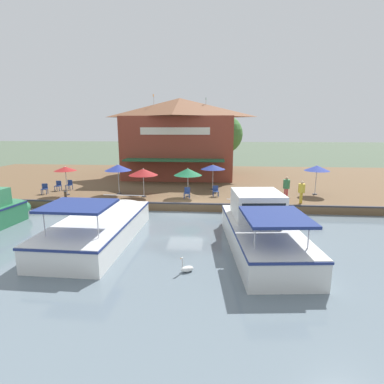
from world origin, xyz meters
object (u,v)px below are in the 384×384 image
at_px(waterfront_restaurant, 180,137).
at_px(cafe_chair_facing_river, 216,191).
at_px(patio_umbrella_mid_patio_right, 65,169).
at_px(cafe_chair_far_corner_seat, 58,185).
at_px(patio_umbrella_far_corner, 317,168).
at_px(person_near_entrance, 286,185).
at_px(patio_umbrella_mid_patio_left, 213,167).
at_px(cafe_chair_mid_patio, 187,192).
at_px(tree_behind_restaurant, 222,135).
at_px(motorboat_nearest_quay, 258,226).
at_px(patio_umbrella_by_entrance, 143,172).
at_px(cafe_chair_under_first_umbrella, 69,184).
at_px(cafe_chair_beside_entrance, 45,188).
at_px(patio_umbrella_back_row, 118,168).
at_px(motorboat_second_along, 104,224).
at_px(swan, 187,268).
at_px(person_at_quay_edge, 302,189).
at_px(mooring_post, 66,196).
at_px(patio_umbrella_near_quay_edge, 188,172).

bearing_deg(waterfront_restaurant, cafe_chair_facing_river, 21.56).
xyz_separation_m(patio_umbrella_mid_patio_right, cafe_chair_far_corner_seat, (-1.57, -1.59, -1.65)).
bearing_deg(patio_umbrella_far_corner, person_near_entrance, -55.81).
bearing_deg(patio_umbrella_mid_patio_left, cafe_chair_far_corner_seat, -83.36).
xyz_separation_m(cafe_chair_mid_patio, tree_behind_restaurant, (-15.38, 2.84, 3.94)).
bearing_deg(motorboat_nearest_quay, cafe_chair_mid_patio, -149.83).
distance_m(patio_umbrella_by_entrance, tree_behind_restaurant, 16.59).
xyz_separation_m(patio_umbrella_mid_patio_left, cafe_chair_under_first_umbrella, (1.10, -12.56, -1.52)).
bearing_deg(cafe_chair_beside_entrance, motorboat_nearest_quay, 63.24).
bearing_deg(patio_umbrella_back_row, patio_umbrella_by_entrance, 67.98).
height_order(cafe_chair_far_corner_seat, cafe_chair_facing_river, same).
relative_size(patio_umbrella_by_entrance, patio_umbrella_mid_patio_right, 0.97).
relative_size(patio_umbrella_mid_patio_left, cafe_chair_facing_river, 2.64).
bearing_deg(motorboat_second_along, waterfront_restaurant, 173.48).
xyz_separation_m(patio_umbrella_back_row, swan, (12.16, 6.80, -2.55)).
relative_size(motorboat_nearest_quay, swan, 13.79).
distance_m(patio_umbrella_by_entrance, person_at_quay_edge, 11.87).
xyz_separation_m(cafe_chair_far_corner_seat, cafe_chair_facing_river, (1.15, 13.60, 0.00)).
bearing_deg(person_at_quay_edge, patio_umbrella_mid_patio_right, -94.14).
xyz_separation_m(waterfront_restaurant, motorboat_second_along, (18.12, -2.07, -4.16)).
bearing_deg(tree_behind_restaurant, cafe_chair_under_first_umbrella, -46.15).
bearing_deg(patio_umbrella_by_entrance, patio_umbrella_back_row, -112.02).
xyz_separation_m(patio_umbrella_far_corner, patio_umbrella_mid_patio_left, (-1.36, -8.35, -0.16)).
relative_size(cafe_chair_beside_entrance, cafe_chair_facing_river, 1.00).
bearing_deg(cafe_chair_beside_entrance, mooring_post, 53.17).
xyz_separation_m(waterfront_restaurant, cafe_chair_beside_entrance, (10.47, -9.99, -3.84)).
bearing_deg(tree_behind_restaurant, patio_umbrella_far_corner, 29.41).
distance_m(patio_umbrella_near_quay_edge, person_at_quay_edge, 8.48).
relative_size(patio_umbrella_mid_patio_right, cafe_chair_facing_river, 2.76).
relative_size(cafe_chair_far_corner_seat, swan, 1.23).
xyz_separation_m(patio_umbrella_back_row, cafe_chair_far_corner_seat, (-0.83, -5.67, -1.70)).
height_order(patio_umbrella_mid_patio_left, patio_umbrella_mid_patio_right, patio_umbrella_mid_patio_right).
xyz_separation_m(patio_umbrella_by_entrance, patio_umbrella_mid_patio_left, (-3.31, 5.37, 0.02)).
height_order(motorboat_second_along, tree_behind_restaurant, tree_behind_restaurant).
distance_m(patio_umbrella_back_row, person_near_entrance, 13.35).
distance_m(cafe_chair_beside_entrance, tree_behind_restaurant, 21.20).
height_order(patio_umbrella_near_quay_edge, cafe_chair_beside_entrance, patio_umbrella_near_quay_edge).
bearing_deg(waterfront_restaurant, mooring_post, -29.31).
bearing_deg(cafe_chair_mid_patio, patio_umbrella_back_row, -101.39).
bearing_deg(patio_umbrella_mid_patio_left, mooring_post, -64.90).
height_order(motorboat_nearest_quay, mooring_post, motorboat_nearest_quay).
distance_m(cafe_chair_mid_patio, mooring_post, 9.08).
height_order(cafe_chair_beside_entrance, tree_behind_restaurant, tree_behind_restaurant).
distance_m(patio_umbrella_far_corner, swan, 16.29).
distance_m(cafe_chair_facing_river, person_at_quay_edge, 6.40).
distance_m(waterfront_restaurant, person_at_quay_edge, 16.06).
relative_size(patio_umbrella_by_entrance, patio_umbrella_mid_patio_left, 1.02).
bearing_deg(cafe_chair_under_first_umbrella, patio_umbrella_back_row, 75.31).
xyz_separation_m(patio_umbrella_by_entrance, motorboat_second_along, (7.27, -0.49, -1.83)).
relative_size(patio_umbrella_far_corner, cafe_chair_under_first_umbrella, 2.85).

